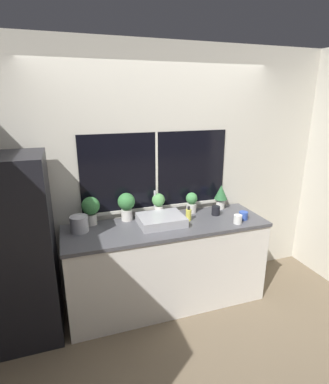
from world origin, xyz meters
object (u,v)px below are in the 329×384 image
refrigerator (14,252)px  mug_blue (243,215)px  potted_plant_left (126,204)px  kettle (79,223)px  potted_plant_center (158,203)px  sink (161,220)px  potted_plant_far_right (221,195)px  mug_white (238,219)px  soap_bottle (189,215)px  mug_black (216,211)px  potted_plant_right (192,202)px  potted_plant_far_left (91,208)px

refrigerator → mug_blue: (2.24, -0.10, 0.10)m
potted_plant_left → kettle: size_ratio=1.70×
potted_plant_left → potted_plant_center: (0.35, 0.00, -0.02)m
sink → kettle: size_ratio=2.61×
refrigerator → kettle: refrigerator is taller
potted_plant_far_right → sink: bearing=-165.2°
mug_blue → kettle: bearing=172.0°
mug_white → kettle: bearing=168.5°
sink → potted_plant_far_right: size_ratio=1.63×
refrigerator → potted_plant_center: 1.45m
potted_plant_center → mug_white: size_ratio=2.79×
potted_plant_center → soap_bottle: size_ratio=1.68×
mug_white → mug_black: bearing=110.0°
potted_plant_right → potted_plant_far_right: bearing=0.0°
potted_plant_center → mug_blue: 0.92m
soap_bottle → potted_plant_left: bearing=161.0°
mug_white → mug_blue: size_ratio=0.97×
potted_plant_far_left → potted_plant_far_right: size_ratio=1.04×
potted_plant_far_left → kettle: 0.21m
sink → soap_bottle: sink is taller
mug_blue → soap_bottle: bearing=164.3°
sink → potted_plant_far_left: bearing=162.7°
mug_black → kettle: (-1.45, 0.03, 0.04)m
refrigerator → soap_bottle: size_ratio=11.24×
sink → mug_white: sink is taller
potted_plant_left → potted_plant_far_right: 1.11m
mug_white → mug_blue: mug_white is taller
sink → potted_plant_center: (0.04, 0.21, 0.11)m
mug_white → refrigerator: bearing=175.1°
refrigerator → potted_plant_left: (1.06, 0.27, 0.23)m
kettle → mug_black: bearing=-1.3°
potted_plant_left → potted_plant_far_right: potted_plant_left is taller
potted_plant_left → kettle: 0.52m
kettle → refrigerator: bearing=-167.0°
potted_plant_left → potted_plant_right: potted_plant_left is taller
potted_plant_left → potted_plant_far_left: bearing=180.0°
sink → kettle: 0.81m
potted_plant_center → kettle: 0.86m
potted_plant_left → mug_blue: 1.24m
soap_bottle → sink: bearing=179.7°
potted_plant_far_left → soap_bottle: 1.01m
sink → potted_plant_right: bearing=26.1°
mug_blue → kettle: kettle is taller
refrigerator → mug_white: size_ratio=18.65×
refrigerator → kettle: 0.60m
mug_black → kettle: kettle is taller
sink → potted_plant_far_left: 0.72m
refrigerator → potted_plant_far_left: size_ratio=5.86×
refrigerator → potted_plant_far_left: bearing=21.0°
potted_plant_far_left → mug_white: bearing=-17.6°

